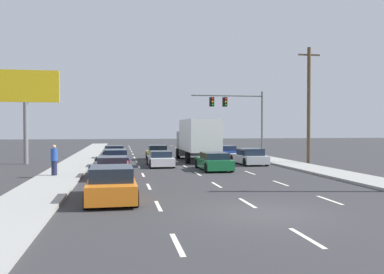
% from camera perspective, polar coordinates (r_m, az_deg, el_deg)
% --- Properties ---
extents(ground_plane, '(140.00, 140.00, 0.00)m').
position_cam_1_polar(ground_plane, '(38.33, -2.89, -3.01)').
color(ground_plane, '#333335').
extents(sidewalk_right, '(2.54, 80.00, 0.14)m').
position_cam_1_polar(sidewalk_right, '(35.50, 11.45, -3.27)').
color(sidewalk_right, '#9E9E99').
rests_on(sidewalk_right, ground_plane).
extents(sidewalk_left, '(2.54, 80.00, 0.14)m').
position_cam_1_polar(sidewalk_left, '(33.22, -16.02, -3.60)').
color(sidewalk_left, '#9E9E99').
rests_on(sidewalk_left, ground_plane).
extents(lane_markings, '(6.94, 62.00, 0.01)m').
position_cam_1_polar(lane_markings, '(35.26, -2.26, -3.38)').
color(lane_markings, silver).
rests_on(lane_markings, ground_plane).
extents(car_black, '(1.98, 4.34, 1.24)m').
position_cam_1_polar(car_black, '(37.98, -10.85, -2.21)').
color(car_black, black).
rests_on(car_black, ground_plane).
extents(car_navy, '(1.93, 4.55, 1.31)m').
position_cam_1_polar(car_navy, '(30.25, -10.67, -3.02)').
color(car_navy, '#141E4C').
rests_on(car_navy, ground_plane).
extents(car_red, '(1.98, 4.69, 1.21)m').
position_cam_1_polar(car_red, '(24.16, -11.05, -4.22)').
color(car_red, red).
rests_on(car_red, ground_plane).
extents(car_orange, '(2.01, 4.61, 1.36)m').
position_cam_1_polar(car_orange, '(16.50, -11.25, -6.55)').
color(car_orange, orange).
rests_on(car_orange, ground_plane).
extents(car_yellow, '(1.89, 4.29, 1.32)m').
position_cam_1_polar(car_yellow, '(36.58, -4.91, -2.29)').
color(car_yellow, yellow).
rests_on(car_yellow, ground_plane).
extents(car_white, '(1.83, 4.25, 1.15)m').
position_cam_1_polar(car_white, '(30.51, -4.46, -3.12)').
color(car_white, white).
rests_on(car_white, ground_plane).
extents(box_truck, '(2.70, 8.33, 3.58)m').
position_cam_1_polar(box_truck, '(34.96, 0.73, -0.04)').
color(box_truck, white).
rests_on(box_truck, ground_plane).
extents(car_green, '(1.91, 4.35, 1.21)m').
position_cam_1_polar(car_green, '(27.73, 3.06, -3.47)').
color(car_green, '#196B38').
rests_on(car_green, ground_plane).
extents(car_blue, '(1.89, 4.31, 1.21)m').
position_cam_1_polar(car_blue, '(38.48, 4.69, -2.16)').
color(car_blue, '#1E389E').
rests_on(car_blue, ground_plane).
extents(car_silver, '(2.00, 4.46, 1.27)m').
position_cam_1_polar(car_silver, '(32.38, 8.02, -2.78)').
color(car_silver, '#B7BABF').
rests_on(car_silver, ground_plane).
extents(traffic_signal_mast, '(7.68, 0.69, 6.70)m').
position_cam_1_polar(traffic_signal_mast, '(42.45, 5.80, 4.15)').
color(traffic_signal_mast, '#595B56').
rests_on(traffic_signal_mast, ground_plane).
extents(utility_pole_mid, '(1.80, 0.28, 9.29)m').
position_cam_1_polar(utility_pole_mid, '(33.80, 16.06, 4.48)').
color(utility_pole_mid, brown).
rests_on(utility_pole_mid, ground_plane).
extents(roadside_billboard, '(5.14, 0.36, 7.44)m').
position_cam_1_polar(roadside_billboard, '(34.76, -22.34, 5.44)').
color(roadside_billboard, slate).
rests_on(roadside_billboard, ground_plane).
extents(pedestrian_near_corner, '(0.38, 0.38, 1.76)m').
position_cam_1_polar(pedestrian_near_corner, '(24.70, -18.77, -3.08)').
color(pedestrian_near_corner, '#1E233F').
rests_on(pedestrian_near_corner, sidewalk_left).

